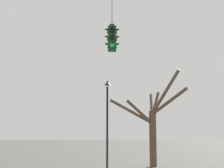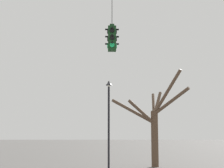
{
  "view_description": "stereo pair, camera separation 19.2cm",
  "coord_description": "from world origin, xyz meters",
  "views": [
    {
      "loc": [
        -1.39,
        -14.1,
        2.13
      ],
      "look_at": [
        -0.79,
        -0.11,
        4.14
      ],
      "focal_mm": 55.0,
      "sensor_mm": 36.0,
      "label": 1
    },
    {
      "loc": [
        -1.2,
        -14.1,
        2.13
      ],
      "look_at": [
        -0.79,
        -0.11,
        4.14
      ],
      "focal_mm": 55.0,
      "sensor_mm": 36.0,
      "label": 2
    }
  ],
  "objects": [
    {
      "name": "traffic_light_near_right_pole",
      "position": [
        -0.79,
        -0.11,
        6.09
      ],
      "size": [
        0.58,
        0.58,
        2.43
      ],
      "color": "#143819"
    },
    {
      "name": "street_lamp",
      "position": [
        -0.8,
        6.1,
        3.45
      ],
      "size": [
        0.38,
        0.67,
        5.19
      ],
      "color": "black",
      "rests_on": "ground_plane"
    },
    {
      "name": "bare_tree",
      "position": [
        2.22,
        8.19,
        2.88
      ],
      "size": [
        4.78,
        4.42,
        6.12
      ],
      "color": "brown",
      "rests_on": "ground_plane"
    }
  ]
}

